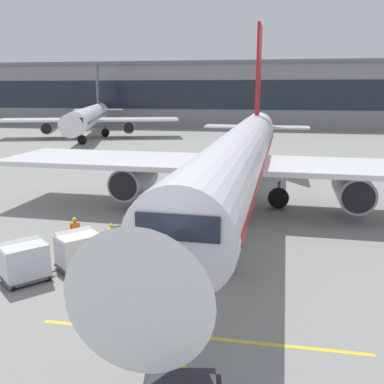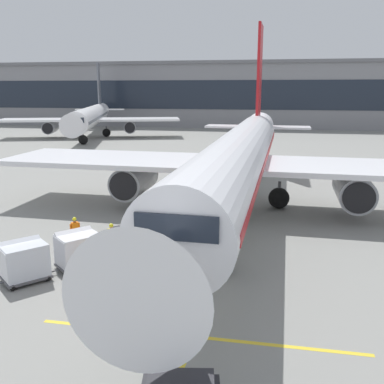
% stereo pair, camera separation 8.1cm
% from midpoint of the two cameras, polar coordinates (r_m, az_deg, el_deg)
% --- Properties ---
extents(ground_plane, '(600.00, 600.00, 0.00)m').
position_cam_midpoint_polar(ground_plane, '(20.64, -6.49, -11.60)').
color(ground_plane, gray).
extents(parked_airplane, '(35.49, 45.60, 15.41)m').
position_cam_midpoint_polar(parked_airplane, '(31.48, 6.19, 4.52)').
color(parked_airplane, white).
rests_on(parked_airplane, ground).
extents(belt_loader, '(4.88, 4.62, 2.57)m').
position_cam_midpoint_polar(belt_loader, '(24.15, -6.81, -5.76)').
color(belt_loader, gold).
rests_on(belt_loader, ground).
extents(baggage_cart_lead, '(2.52, 2.58, 1.91)m').
position_cam_midpoint_polar(baggage_cart_lead, '(22.26, -14.85, -7.29)').
color(baggage_cart_lead, '#515156').
rests_on(baggage_cart_lead, ground).
extents(baggage_cart_second, '(2.52, 2.58, 1.91)m').
position_cam_midpoint_polar(baggage_cart_second, '(21.65, -21.30, -8.38)').
color(baggage_cart_second, '#515156').
rests_on(baggage_cart_second, ground).
extents(ground_crew_by_loader, '(0.37, 0.54, 1.74)m').
position_cam_midpoint_polar(ground_crew_by_loader, '(21.18, -12.34, -8.23)').
color(ground_crew_by_loader, black).
rests_on(ground_crew_by_loader, ground).
extents(ground_crew_by_carts, '(0.54, 0.36, 1.74)m').
position_cam_midpoint_polar(ground_crew_by_carts, '(23.66, -10.60, -5.82)').
color(ground_crew_by_carts, '#333847').
rests_on(ground_crew_by_carts, ground).
extents(ground_crew_marshaller, '(0.44, 0.44, 1.74)m').
position_cam_midpoint_polar(ground_crew_marshaller, '(25.22, -15.21, -4.85)').
color(ground_crew_marshaller, '#333847').
rests_on(ground_crew_marshaller, ground).
extents(ground_crew_wingwalker, '(0.35, 0.54, 1.74)m').
position_cam_midpoint_polar(ground_crew_wingwalker, '(23.17, -7.21, -6.10)').
color(ground_crew_wingwalker, black).
rests_on(ground_crew_wingwalker, ground).
extents(safety_cone_engine_keepout, '(0.57, 0.57, 0.65)m').
position_cam_midpoint_polar(safety_cone_engine_keepout, '(33.08, -7.25, -1.37)').
color(safety_cone_engine_keepout, black).
rests_on(safety_cone_engine_keepout, ground).
extents(apron_guidance_line_lead_in, '(0.20, 110.00, 0.01)m').
position_cam_midpoint_polar(apron_guidance_line_lead_in, '(31.53, 5.46, -2.65)').
color(apron_guidance_line_lead_in, yellow).
rests_on(apron_guidance_line_lead_in, ground).
extents(apron_guidance_line_stop_bar, '(12.00, 0.20, 0.01)m').
position_cam_midpoint_polar(apron_guidance_line_stop_bar, '(16.44, 0.78, -18.52)').
color(apron_guidance_line_stop_bar, yellow).
rests_on(apron_guidance_line_stop_bar, ground).
extents(terminal_building, '(143.75, 16.57, 14.73)m').
position_cam_midpoint_polar(terminal_building, '(105.85, 6.60, 12.59)').
color(terminal_building, gray).
rests_on(terminal_building, ground).
extents(distant_airplane, '(32.51, 40.56, 14.12)m').
position_cam_midpoint_polar(distant_airplane, '(81.78, -13.37, 9.53)').
color(distant_airplane, white).
rests_on(distant_airplane, ground).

